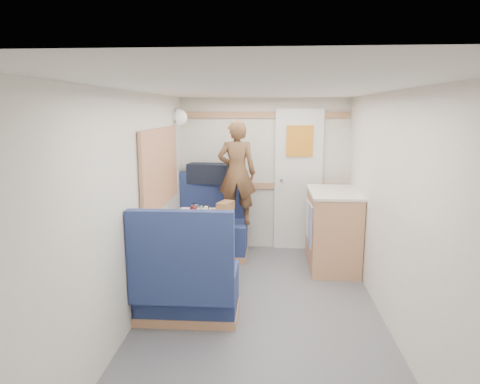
# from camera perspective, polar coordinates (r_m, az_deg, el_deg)

# --- Properties ---
(floor) EXTENTS (4.50, 4.50, 0.00)m
(floor) POSITION_cam_1_polar(r_m,az_deg,el_deg) (3.84, 2.63, -17.77)
(floor) COLOR #515156
(floor) RESTS_ON ground
(ceiling) EXTENTS (4.50, 4.50, 0.00)m
(ceiling) POSITION_cam_1_polar(r_m,az_deg,el_deg) (3.38, 2.93, 13.54)
(ceiling) COLOR silver
(ceiling) RESTS_ON wall_back
(wall_back) EXTENTS (2.20, 0.02, 2.00)m
(wall_back) POSITION_cam_1_polar(r_m,az_deg,el_deg) (5.69, 3.25, 2.35)
(wall_back) COLOR silver
(wall_back) RESTS_ON floor
(wall_left) EXTENTS (0.02, 4.50, 2.00)m
(wall_left) POSITION_cam_1_polar(r_m,az_deg,el_deg) (3.67, -14.71, -2.77)
(wall_left) COLOR silver
(wall_left) RESTS_ON floor
(wall_right) EXTENTS (0.02, 4.50, 2.00)m
(wall_right) POSITION_cam_1_polar(r_m,az_deg,el_deg) (3.63, 20.45, -3.25)
(wall_right) COLOR silver
(wall_right) RESTS_ON floor
(oak_trim_low) EXTENTS (2.15, 0.02, 0.08)m
(oak_trim_low) POSITION_cam_1_polar(r_m,az_deg,el_deg) (5.69, 3.23, 0.83)
(oak_trim_low) COLOR #A96D4C
(oak_trim_low) RESTS_ON wall_back
(oak_trim_high) EXTENTS (2.15, 0.02, 0.08)m
(oak_trim_high) POSITION_cam_1_polar(r_m,az_deg,el_deg) (5.60, 3.33, 10.23)
(oak_trim_high) COLOR #A96D4C
(oak_trim_high) RESTS_ON wall_back
(side_window) EXTENTS (0.04, 1.30, 0.72)m
(side_window) POSITION_cam_1_polar(r_m,az_deg,el_deg) (4.56, -10.65, 3.23)
(side_window) COLOR #9BA88F
(side_window) RESTS_ON wall_left
(rear_door) EXTENTS (0.62, 0.12, 1.86)m
(rear_door) POSITION_cam_1_polar(r_m,az_deg,el_deg) (5.67, 7.79, 1.96)
(rear_door) COLOR white
(rear_door) RESTS_ON wall_back
(dinette_table) EXTENTS (0.62, 0.92, 0.72)m
(dinette_table) POSITION_cam_1_polar(r_m,az_deg,el_deg) (4.61, -5.15, -5.23)
(dinette_table) COLOR white
(dinette_table) RESTS_ON floor
(bench_far) EXTENTS (0.90, 0.59, 1.05)m
(bench_far) POSITION_cam_1_polar(r_m,az_deg,el_deg) (5.51, -3.69, -5.40)
(bench_far) COLOR navy
(bench_far) RESTS_ON floor
(bench_near) EXTENTS (0.90, 0.59, 1.05)m
(bench_near) POSITION_cam_1_polar(r_m,az_deg,el_deg) (3.90, -7.11, -12.51)
(bench_near) COLOR navy
(bench_near) RESTS_ON floor
(ledge) EXTENTS (0.90, 0.14, 0.04)m
(ledge) POSITION_cam_1_polar(r_m,az_deg,el_deg) (5.62, -3.42, 1.01)
(ledge) COLOR #A96D4C
(ledge) RESTS_ON bench_far
(dome_light) EXTENTS (0.20, 0.20, 0.20)m
(dome_light) POSITION_cam_1_polar(r_m,az_deg,el_deg) (5.34, -8.12, 9.79)
(dome_light) COLOR white
(dome_light) RESTS_ON wall_left
(galley_counter) EXTENTS (0.57, 0.92, 0.92)m
(galley_counter) POSITION_cam_1_polar(r_m,az_deg,el_deg) (5.17, 12.22, -4.81)
(galley_counter) COLOR #A96D4C
(galley_counter) RESTS_ON floor
(person) EXTENTS (0.47, 0.31, 1.28)m
(person) POSITION_cam_1_polar(r_m,az_deg,el_deg) (5.20, -0.43, 2.55)
(person) COLOR brown
(person) RESTS_ON bench_far
(duffel_bag) EXTENTS (0.56, 0.32, 0.26)m
(duffel_bag) POSITION_cam_1_polar(r_m,az_deg,el_deg) (5.61, -4.18, 2.51)
(duffel_bag) COLOR black
(duffel_bag) RESTS_ON ledge
(tray) EXTENTS (0.33, 0.40, 0.02)m
(tray) POSITION_cam_1_polar(r_m,az_deg,el_deg) (4.26, -4.10, -4.28)
(tray) COLOR white
(tray) RESTS_ON dinette_table
(orange_fruit) EXTENTS (0.08, 0.08, 0.08)m
(orange_fruit) POSITION_cam_1_polar(r_m,az_deg,el_deg) (4.32, -3.01, -3.42)
(orange_fruit) COLOR orange
(orange_fruit) RESTS_ON tray
(cheese_block) EXTENTS (0.11, 0.08, 0.03)m
(cheese_block) POSITION_cam_1_polar(r_m,az_deg,el_deg) (4.42, -3.95, -3.40)
(cheese_block) COLOR #EDE088
(cheese_block) RESTS_ON tray
(wine_glass) EXTENTS (0.08, 0.08, 0.17)m
(wine_glass) POSITION_cam_1_polar(r_m,az_deg,el_deg) (4.36, -6.24, -2.43)
(wine_glass) COLOR white
(wine_glass) RESTS_ON dinette_table
(tumbler_left) EXTENTS (0.07, 0.07, 0.11)m
(tumbler_left) POSITION_cam_1_polar(r_m,az_deg,el_deg) (4.28, -8.87, -3.70)
(tumbler_left) COLOR white
(tumbler_left) RESTS_ON dinette_table
(tumbler_mid) EXTENTS (0.07, 0.07, 0.11)m
(tumbler_mid) POSITION_cam_1_polar(r_m,az_deg,el_deg) (4.72, -6.06, -2.22)
(tumbler_mid) COLOR white
(tumbler_mid) RESTS_ON dinette_table
(tumbler_right) EXTENTS (0.07, 0.07, 0.12)m
(tumbler_right) POSITION_cam_1_polar(r_m,az_deg,el_deg) (4.60, -5.48, -2.54)
(tumbler_right) COLOR white
(tumbler_right) RESTS_ON dinette_table
(beer_glass) EXTENTS (0.06, 0.06, 0.10)m
(beer_glass) POSITION_cam_1_polar(r_m,az_deg,el_deg) (4.49, -3.62, -2.96)
(beer_glass) COLOR #8D4A14
(beer_glass) RESTS_ON dinette_table
(pepper_grinder) EXTENTS (0.04, 0.04, 0.10)m
(pepper_grinder) POSITION_cam_1_polar(r_m,az_deg,el_deg) (4.73, -4.41, -2.26)
(pepper_grinder) COLOR black
(pepper_grinder) RESTS_ON dinette_table
(salt_grinder) EXTENTS (0.04, 0.04, 0.10)m
(salt_grinder) POSITION_cam_1_polar(r_m,az_deg,el_deg) (4.65, -4.54, -2.50)
(salt_grinder) COLOR white
(salt_grinder) RESTS_ON dinette_table
(bread_loaf) EXTENTS (0.20, 0.27, 0.10)m
(bread_loaf) POSITION_cam_1_polar(r_m,az_deg,el_deg) (4.85, -1.95, -1.89)
(bread_loaf) COLOR brown
(bread_loaf) RESTS_ON dinette_table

